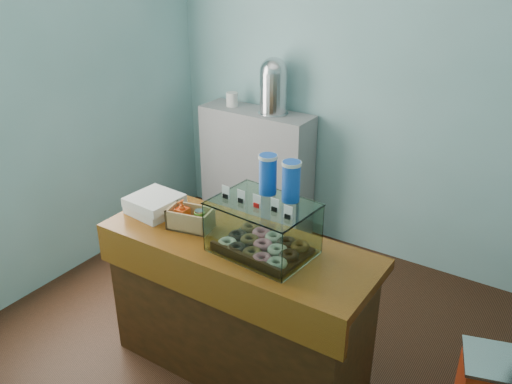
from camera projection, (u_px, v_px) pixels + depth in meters
The scene contains 8 objects.
ground at pixel (261, 342), 3.58m from camera, with size 3.50×3.50×0.00m, color black.
room_shell at pixel (267, 89), 2.84m from camera, with size 3.54×3.04×2.82m.
counter at pixel (238, 306), 3.19m from camera, with size 1.60×0.60×0.90m.
back_shelf at pixel (256, 171), 4.79m from camera, with size 1.00×0.32×1.10m, color gray.
display_case at pixel (267, 223), 2.86m from camera, with size 0.55×0.42×0.50m.
condiment_crate at pixel (190, 218), 3.12m from camera, with size 0.28×0.20×0.17m.
pastry_boxes at pixel (155, 204), 3.29m from camera, with size 0.31×0.31×0.11m.
coffee_urn at pixel (274, 85), 4.38m from camera, with size 0.25×0.25×0.46m.
Camera 1 is at (1.51, -2.37, 2.44)m, focal length 38.00 mm.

